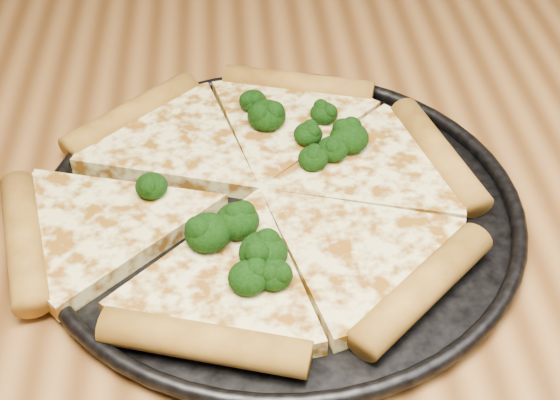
{
  "coord_description": "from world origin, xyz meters",
  "views": [
    {
      "loc": [
        -0.09,
        -0.44,
        1.19
      ],
      "look_at": [
        -0.05,
        0.05,
        0.77
      ],
      "focal_mm": 52.17,
      "sensor_mm": 36.0,
      "label": 1
    }
  ],
  "objects": [
    {
      "name": "dining_table",
      "position": [
        0.0,
        0.0,
        0.66
      ],
      "size": [
        1.2,
        0.9,
        0.75
      ],
      "color": "brown",
      "rests_on": "ground"
    },
    {
      "name": "pizza",
      "position": [
        -0.07,
        0.06,
        0.77
      ],
      "size": [
        0.4,
        0.37,
        0.03
      ],
      "rotation": [
        0.0,
        0.0,
        -0.29
      ],
      "color": "#EEE392",
      "rests_on": "pizza_pan"
    },
    {
      "name": "pizza_pan",
      "position": [
        -0.05,
        0.05,
        0.76
      ],
      "size": [
        0.39,
        0.39,
        0.02
      ],
      "color": "black",
      "rests_on": "dining_table"
    },
    {
      "name": "broccoli_florets",
      "position": [
        -0.06,
        0.05,
        0.78
      ],
      "size": [
        0.2,
        0.25,
        0.03
      ],
      "color": "black",
      "rests_on": "pizza"
    }
  ]
}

